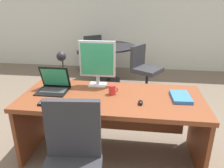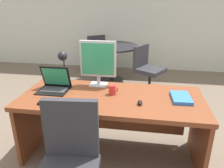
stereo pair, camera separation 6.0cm
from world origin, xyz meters
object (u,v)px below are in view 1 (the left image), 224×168
object	(u,v)px
desk	(112,110)
coffee_mug	(112,90)
keyboard	(56,103)
laptop	(54,83)
meeting_chair_far	(145,73)
desk_lamp	(62,61)
mouse	(140,102)
meeting_chair_near	(90,56)
book	(181,97)
monitor	(97,61)
meeting_table	(108,55)

from	to	relation	value
desk	coffee_mug	size ratio (longest dim) A/B	18.59
keyboard	coffee_mug	size ratio (longest dim) A/B	3.20
laptop	meeting_chair_far	distance (m)	2.14
keyboard	desk_lamp	xyz separation A→B (m)	(-0.11, 0.54, 0.27)
mouse	meeting_chair_far	distance (m)	2.11
desk	meeting_chair_far	xyz separation A→B (m)	(0.38, 1.88, -0.18)
desk_lamp	meeting_chair_far	world-z (taller)	desk_lamp
coffee_mug	meeting_chair_near	world-z (taller)	meeting_chair_near
book	coffee_mug	world-z (taller)	coffee_mug
laptop	meeting_chair_far	bearing A→B (deg)	60.69
laptop	book	xyz separation A→B (m)	(1.35, -0.05, -0.06)
meeting_chair_far	laptop	bearing A→B (deg)	-119.31
monitor	meeting_chair_near	world-z (taller)	monitor
desk_lamp	meeting_chair_far	xyz separation A→B (m)	(0.99, 1.63, -0.64)
desk	laptop	bearing A→B (deg)	175.81
desk_lamp	meeting_table	bearing A→B (deg)	83.77
keyboard	meeting_table	xyz separation A→B (m)	(0.11, 2.63, -0.16)
desk_lamp	book	size ratio (longest dim) A/B	1.29
meeting_table	laptop	bearing A→B (deg)	-96.52
monitor	desk_lamp	bearing A→B (deg)	179.08
laptop	coffee_mug	distance (m)	0.65
meeting_chair_far	meeting_chair_near	bearing A→B (deg)	138.89
meeting_table	coffee_mug	bearing A→B (deg)	-80.52
desk	keyboard	xyz separation A→B (m)	(-0.50, -0.29, 0.19)
desk	desk_lamp	xyz separation A→B (m)	(-0.62, 0.25, 0.46)
keyboard	meeting_chair_near	bearing A→B (deg)	97.39
keyboard	mouse	size ratio (longest dim) A/B	3.89
monitor	meeting_table	size ratio (longest dim) A/B	0.46
mouse	desk_lamp	distance (m)	1.05
laptop	coffee_mug	size ratio (longest dim) A/B	3.20
meeting_table	meeting_chair_near	size ratio (longest dim) A/B	1.28
keyboard	desk_lamp	world-z (taller)	desk_lamp
mouse	meeting_table	bearing A→B (deg)	105.20
mouse	meeting_table	size ratio (longest dim) A/B	0.07
coffee_mug	monitor	bearing A→B (deg)	130.35
desk	meeting_table	bearing A→B (deg)	99.43
mouse	meeting_table	world-z (taller)	meeting_table
monitor	keyboard	size ratio (longest dim) A/B	1.60
desk	mouse	distance (m)	0.41
coffee_mug	meeting_table	xyz separation A→B (m)	(-0.39, 2.33, -0.20)
desk_lamp	meeting_table	size ratio (longest dim) A/B	0.34
book	meeting_chair_far	xyz separation A→B (m)	(-0.33, 1.88, -0.38)
mouse	meeting_table	xyz separation A→B (m)	(-0.69, 2.53, -0.16)
laptop	coffee_mug	world-z (taller)	laptop
meeting_table	meeting_chair_far	bearing A→B (deg)	-31.19
desk_lamp	meeting_chair_near	xyz separation A→B (m)	(-0.32, 2.77, -0.64)
keyboard	desk_lamp	distance (m)	0.62
book	meeting_chair_near	size ratio (longest dim) A/B	0.34
book	desk	bearing A→B (deg)	179.43
meeting_table	keyboard	bearing A→B (deg)	-92.49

